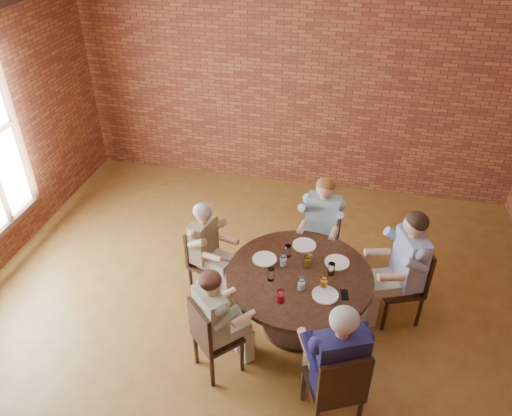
% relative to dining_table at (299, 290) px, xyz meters
% --- Properties ---
extents(floor, '(7.00, 7.00, 0.00)m').
position_rel_dining_table_xyz_m(floor, '(-0.54, -0.46, -0.53)').
color(floor, olive).
rests_on(floor, ground).
extents(ceiling, '(7.00, 7.00, 0.00)m').
position_rel_dining_table_xyz_m(ceiling, '(-0.54, -0.46, 2.87)').
color(ceiling, silver).
rests_on(ceiling, wall_back).
extents(wall_back, '(7.00, 0.00, 7.00)m').
position_rel_dining_table_xyz_m(wall_back, '(-0.54, 3.04, 1.17)').
color(wall_back, brown).
rests_on(wall_back, ground).
extents(dining_table, '(1.51, 1.51, 0.75)m').
position_rel_dining_table_xyz_m(dining_table, '(0.00, 0.00, 0.00)').
color(dining_table, '#341B11').
rests_on(dining_table, floor).
extents(chair_a, '(0.58, 0.58, 0.97)m').
position_rel_dining_table_xyz_m(chair_a, '(1.13, 0.43, -0.01)').
color(chair_a, '#341B11').
rests_on(chair_a, floor).
extents(diner_a, '(0.84, 0.77, 1.38)m').
position_rel_dining_table_xyz_m(diner_a, '(1.04, 0.40, 0.16)').
color(diner_a, '#465EB7').
rests_on(diner_a, floor).
extents(chair_b, '(0.45, 0.45, 0.92)m').
position_rel_dining_table_xyz_m(chair_b, '(0.13, 1.07, -0.03)').
color(chair_b, '#341B11').
rests_on(chair_b, floor).
extents(diner_b, '(0.58, 0.68, 1.30)m').
position_rel_dining_table_xyz_m(diner_b, '(0.12, 0.99, 0.12)').
color(diner_b, '#87A1AD').
rests_on(diner_b, floor).
extents(chair_c, '(0.47, 0.47, 0.88)m').
position_rel_dining_table_xyz_m(chair_c, '(-1.15, 0.34, -0.05)').
color(chair_c, '#341B11').
rests_on(chair_c, floor).
extents(diner_c, '(0.68, 0.61, 1.23)m').
position_rel_dining_table_xyz_m(diner_c, '(-1.09, 0.32, 0.09)').
color(diner_c, brown).
rests_on(diner_c, floor).
extents(chair_d, '(0.56, 0.56, 0.90)m').
position_rel_dining_table_xyz_m(chair_d, '(-0.74, -0.76, -0.04)').
color(chair_d, '#341B11').
rests_on(chair_d, floor).
extents(diner_d, '(0.77, 0.78, 1.27)m').
position_rel_dining_table_xyz_m(diner_d, '(-0.68, -0.70, 0.11)').
color(diner_d, tan).
rests_on(diner_d, floor).
extents(chair_e, '(0.60, 0.60, 0.97)m').
position_rel_dining_table_xyz_m(chair_e, '(0.50, -1.09, -0.01)').
color(chair_e, '#341B11').
rests_on(chair_e, floor).
extents(diner_e, '(0.80, 0.86, 1.39)m').
position_rel_dining_table_xyz_m(diner_e, '(0.46, -1.00, 0.17)').
color(diner_e, '#1D1C4F').
rests_on(diner_e, floor).
extents(plate_a, '(0.26, 0.26, 0.01)m').
position_rel_dining_table_xyz_m(plate_a, '(0.36, 0.27, 0.23)').
color(plate_a, white).
rests_on(plate_a, dining_table).
extents(plate_b, '(0.26, 0.26, 0.01)m').
position_rel_dining_table_xyz_m(plate_b, '(-0.02, 0.48, 0.23)').
color(plate_b, white).
rests_on(plate_b, dining_table).
extents(plate_c, '(0.26, 0.26, 0.01)m').
position_rel_dining_table_xyz_m(plate_c, '(-0.40, 0.15, 0.23)').
color(plate_c, white).
rests_on(plate_c, dining_table).
extents(plate_d, '(0.26, 0.26, 0.01)m').
position_rel_dining_table_xyz_m(plate_d, '(0.29, -0.25, 0.23)').
color(plate_d, white).
rests_on(plate_d, dining_table).
extents(glass_a, '(0.07, 0.07, 0.14)m').
position_rel_dining_table_xyz_m(glass_a, '(0.31, 0.08, 0.29)').
color(glass_a, white).
rests_on(glass_a, dining_table).
extents(glass_b, '(0.07, 0.07, 0.14)m').
position_rel_dining_table_xyz_m(glass_b, '(0.06, 0.15, 0.29)').
color(glass_b, white).
rests_on(glass_b, dining_table).
extents(glass_c, '(0.07, 0.07, 0.14)m').
position_rel_dining_table_xyz_m(glass_c, '(-0.17, 0.26, 0.29)').
color(glass_c, white).
rests_on(glass_c, dining_table).
extents(glass_d, '(0.07, 0.07, 0.14)m').
position_rel_dining_table_xyz_m(glass_d, '(-0.19, 0.11, 0.29)').
color(glass_d, white).
rests_on(glass_d, dining_table).
extents(glass_e, '(0.07, 0.07, 0.14)m').
position_rel_dining_table_xyz_m(glass_e, '(-0.27, -0.14, 0.29)').
color(glass_e, white).
rests_on(glass_e, dining_table).
extents(glass_f, '(0.07, 0.07, 0.14)m').
position_rel_dining_table_xyz_m(glass_f, '(-0.12, -0.42, 0.29)').
color(glass_f, white).
rests_on(glass_f, dining_table).
extents(glass_g, '(0.07, 0.07, 0.14)m').
position_rel_dining_table_xyz_m(glass_g, '(0.05, -0.21, 0.29)').
color(glass_g, white).
rests_on(glass_g, dining_table).
extents(glass_h, '(0.07, 0.07, 0.14)m').
position_rel_dining_table_xyz_m(glass_h, '(0.26, -0.14, 0.29)').
color(glass_h, white).
rests_on(glass_h, dining_table).
extents(smartphone, '(0.09, 0.15, 0.01)m').
position_rel_dining_table_xyz_m(smartphone, '(0.47, -0.20, 0.23)').
color(smartphone, black).
rests_on(smartphone, dining_table).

